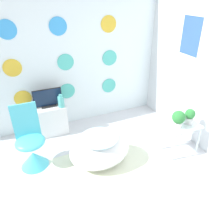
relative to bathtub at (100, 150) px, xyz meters
name	(u,v)px	position (x,y,z in m)	size (l,w,h in m)	color
ground_plane	(123,220)	(-0.10, -0.91, -0.23)	(12.00, 12.00, 0.00)	silver
wall_back_dotted	(63,50)	(-0.10, 1.25, 1.07)	(4.25, 0.05, 2.60)	white
wall_right	(195,55)	(1.55, 0.16, 1.08)	(0.06, 3.15, 2.60)	silver
rug	(106,167)	(0.04, -0.12, -0.22)	(1.37, 0.94, 0.01)	silver
bathtub	(100,150)	(0.00, 0.00, 0.00)	(0.82, 0.61, 0.45)	white
chair	(32,149)	(-0.84, 0.34, 0.04)	(0.38, 0.39, 0.87)	#4CC6DB
tv_cabinet	(51,119)	(-0.46, 1.04, 0.02)	(0.49, 0.33, 0.49)	silver
tv	(48,99)	(-0.46, 1.04, 0.39)	(0.44, 0.12, 0.29)	black
vase	(61,101)	(-0.28, 0.94, 0.36)	(0.10, 0.10, 0.21)	#51B2AD
side_table	(182,130)	(1.16, -0.23, 0.14)	(0.48, 0.32, 0.46)	silver
potted_plant_left	(178,119)	(1.05, -0.25, 0.37)	(0.18, 0.18, 0.26)	white
potted_plant_right	(190,116)	(1.27, -0.23, 0.35)	(0.14, 0.14, 0.23)	white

